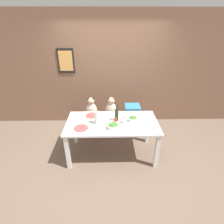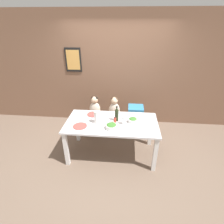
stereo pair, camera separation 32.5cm
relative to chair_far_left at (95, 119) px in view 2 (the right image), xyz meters
name	(u,v)px [view 2 (the right image)]	position (x,y,z in m)	size (l,w,h in m)	color
ground_plane	(112,153)	(0.45, -0.71, -0.40)	(14.00, 14.00, 0.00)	#705B4C
wall_back	(117,71)	(0.45, 0.69, 0.96)	(10.00, 0.09, 2.70)	brown
dining_table	(112,126)	(0.45, -0.71, 0.26)	(1.72, 0.89, 0.75)	silver
chair_far_left	(95,119)	(0.00, 0.00, 0.00)	(0.40, 0.38, 0.47)	silver
chair_far_center	(114,120)	(0.45, 0.00, 0.00)	(0.40, 0.38, 0.47)	silver
chair_right_highchair	(135,114)	(0.93, 0.00, 0.18)	(0.34, 0.33, 0.75)	silver
person_child_left	(95,106)	(0.00, 0.00, 0.33)	(0.25, 0.16, 0.49)	beige
person_child_center	(114,107)	(0.45, 0.00, 0.33)	(0.25, 0.16, 0.49)	beige
wine_bottle	(117,115)	(0.54, -0.64, 0.48)	(0.07, 0.07, 0.31)	#232D19
paper_towel_roll	(97,117)	(0.18, -0.75, 0.47)	(0.10, 0.10, 0.23)	white
wine_glass_near	(124,118)	(0.68, -0.75, 0.47)	(0.08, 0.08, 0.17)	white
salad_bowl_large	(111,126)	(0.47, -0.92, 0.40)	(0.21, 0.21, 0.09)	white
salad_bowl_small	(133,120)	(0.85, -0.67, 0.40)	(0.17, 0.17, 0.09)	white
dinner_plate_front_left	(80,126)	(-0.10, -0.91, 0.36)	(0.25, 0.25, 0.01)	#D14C47
dinner_plate_back_left	(93,114)	(0.05, -0.45, 0.36)	(0.25, 0.25, 0.01)	#D14C47
dinner_plate_back_right	(141,117)	(1.01, -0.47, 0.36)	(0.25, 0.25, 0.01)	silver
condiment_bottle_hot_sauce	(115,120)	(0.52, -0.72, 0.42)	(0.04, 0.04, 0.13)	red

